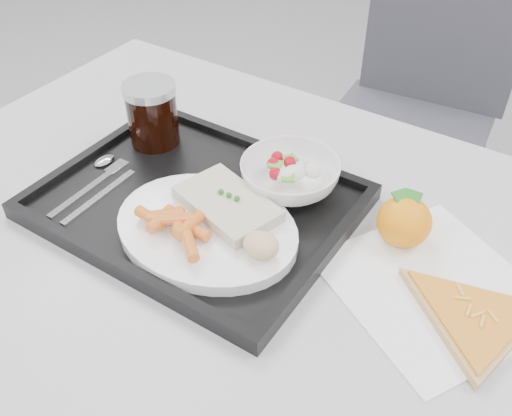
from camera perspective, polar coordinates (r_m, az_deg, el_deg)
name	(u,v)px	position (r m, az deg, el deg)	size (l,w,h in m)	color
table	(254,264)	(0.88, -0.15, -5.60)	(1.20, 0.80, 0.75)	silver
chair	(419,95)	(1.65, 16.01, 10.84)	(0.46, 0.46, 0.93)	#3A3941
tray	(196,203)	(0.87, -5.97, 0.46)	(0.45, 0.35, 0.03)	black
dinner_plate	(207,229)	(0.80, -4.94, -2.10)	(0.27, 0.27, 0.02)	white
fish_fillet	(227,204)	(0.81, -2.90, 0.41)	(0.17, 0.13, 0.03)	beige
bread_roll	(261,245)	(0.74, 0.50, -3.73)	(0.06, 0.05, 0.03)	tan
salad_bowl	(290,176)	(0.87, 3.42, 3.25)	(0.15, 0.15, 0.05)	white
cola_glass	(152,113)	(0.98, -10.36, 9.37)	(0.09, 0.09, 0.11)	black
cutlery	(99,180)	(0.93, -15.43, 2.76)	(0.08, 0.17, 0.01)	silver
napkin	(434,287)	(0.79, 17.35, -7.58)	(0.34, 0.33, 0.00)	white
tangerine	(404,221)	(0.82, 14.59, -1.31)	(0.10, 0.10, 0.07)	orange
pizza_slice	(473,318)	(0.76, 20.86, -10.22)	(0.27, 0.27, 0.02)	tan
carrot_pile	(176,224)	(0.78, -7.99, -1.60)	(0.13, 0.08, 0.03)	orange
salad_contents	(291,170)	(0.87, 3.57, 3.77)	(0.09, 0.07, 0.02)	#A60A17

